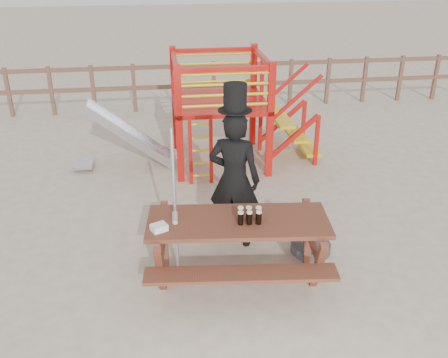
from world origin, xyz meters
The scene contains 10 objects.
ground centered at (0.00, 0.00, 0.00)m, with size 60.00×60.00×0.00m, color beige.
back_fence centered at (0.00, 7.00, 0.74)m, with size 15.09×0.09×1.20m.
playground_fort centered at (0.12, 3.58, 1.07)m, with size 4.71×1.84×2.10m.
picnic_table centered at (-0.06, -0.17, 0.54)m, with size 2.36×1.74×0.86m.
man_with_hat centered at (0.03, 0.69, 1.04)m, with size 0.84×0.71×2.32m.
metal_pole centered at (-0.81, -0.01, 1.01)m, with size 0.04×0.04×2.02m, color #B2B2B7.
parasol_base centered at (1.05, 0.28, 0.07)m, with size 0.55×0.55×0.23m.
paper_bag centered at (-1.02, -0.29, 0.90)m, with size 0.18×0.14×0.08m, color white.
stout_pints centered at (0.07, -0.23, 0.94)m, with size 0.30×0.20×0.17m.
empty_glasses centered at (-0.82, -0.15, 0.93)m, with size 0.07×0.07×0.15m.
Camera 1 is at (-0.95, -5.35, 3.94)m, focal length 40.00 mm.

